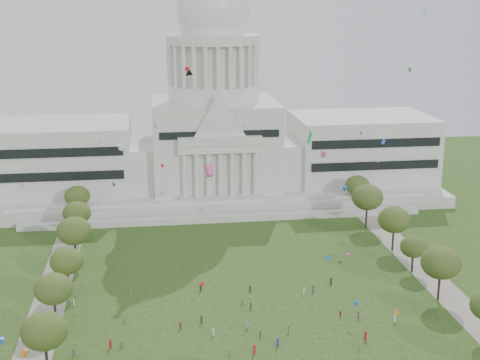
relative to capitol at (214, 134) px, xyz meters
The scene contains 25 objects.
ground 115.76m from the capitol, 90.00° to the right, with size 400.00×400.00×0.00m, color #294416.
capitol is the anchor object (origin of this frame).
path_left 98.93m from the capitol, 119.87° to the right, with size 8.00×160.00×0.04m, color gray.
path_right 98.93m from the capitol, 60.13° to the right, with size 8.00×160.00×0.04m, color gray.
row_tree_l_1 125.32m from the capitol, 110.71° to the right, with size 8.86×8.86×12.59m.
row_tree_l_2 107.19m from the capitol, 115.07° to the right, with size 8.42×8.42×11.97m.
row_tree_r_2 106.56m from the capitol, 65.33° to the right, with size 9.55×9.55×13.58m.
row_tree_l_3 92.14m from the capitol, 118.96° to the right, with size 8.12×8.12×11.55m.
row_tree_r_3 91.98m from the capitol, 60.70° to the right, with size 7.01×7.01×9.98m.
row_tree_l_4 76.50m from the capitol, 125.78° to the right, with size 9.29×9.29×13.21m.
row_tree_r_4 78.81m from the capitol, 54.84° to the right, with size 9.19×9.19×13.06m.
row_tree_l_5 63.64m from the capitol, 136.72° to the right, with size 8.33×8.33×11.85m.
row_tree_r_5 62.67m from the capitol, 44.94° to the right, with size 9.82×9.82×13.96m.
row_tree_l_6 54.69m from the capitol, 152.45° to the right, with size 8.19×8.19×11.64m.
row_tree_r_6 54.32m from the capitol, 28.99° to the right, with size 8.42×8.42×11.97m.
person_0 111.60m from the capitol, 74.14° to the right, with size 0.94×0.61×1.92m, color silver.
person_2 107.52m from the capitol, 77.74° to the right, with size 0.87×0.54×1.80m, color #994C8C.
person_3 109.26m from the capitol, 87.13° to the right, with size 1.10×0.57×1.70m, color #33723F.
person_4 110.60m from the capitol, 90.57° to the right, with size 1.02×0.56×1.75m, color #33723F.
person_5 106.25m from the capitol, 91.77° to the right, with size 1.60×0.63×1.72m, color silver.
person_8 105.78m from the capitol, 99.88° to the right, with size 0.74×0.46×1.52m, color #B21E1E.
person_9 119.15m from the capitol, 80.89° to the right, with size 1.06×0.55×1.64m, color #994C8C.
person_10 105.35m from the capitol, 79.63° to the right, with size 0.90×0.49×1.53m, color #B21E1E.
distant_crowd 104.43m from the capitol, 96.19° to the right, with size 63.69×36.27×1.93m.
kite_swarm 107.51m from the capitol, 87.57° to the right, with size 92.64×99.48×64.98m.
Camera 1 is at (-22.65, -121.48, 70.35)m, focal length 50.00 mm.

